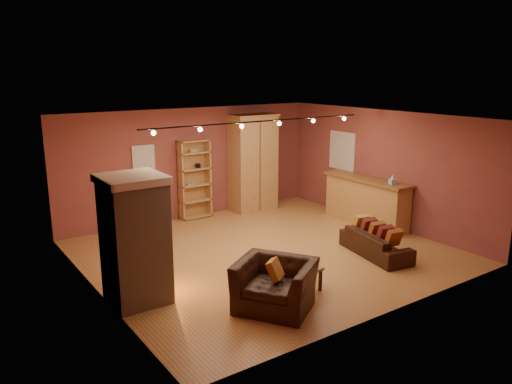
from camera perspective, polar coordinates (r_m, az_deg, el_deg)
floor at (r=10.52m, az=1.17°, el=-6.91°), size 7.00×7.00×0.00m
ceiling at (r=9.89m, az=1.25°, el=8.45°), size 7.00×7.00×0.00m
back_wall at (r=12.83m, az=-7.34°, el=3.27°), size 7.00×0.02×2.80m
left_wall at (r=8.61m, az=-18.04°, el=-2.55°), size 0.02×6.50×2.80m
right_wall at (r=12.45m, az=14.39°, el=2.63°), size 0.02×6.50×2.80m
fireplace at (r=8.30m, az=-13.61°, el=-5.31°), size 1.01×0.98×2.12m
back_window at (r=12.25m, az=-12.72°, el=3.26°), size 0.56×0.04×0.86m
bookcase at (r=12.80m, az=-7.15°, el=1.55°), size 0.83×0.32×2.02m
armoire at (r=13.41m, az=-0.34°, el=3.40°), size 1.27×0.72×2.59m
bar_counter at (r=12.55m, az=12.49°, el=-0.97°), size 0.64×2.43×1.16m
tissue_box at (r=11.86m, az=15.31°, el=1.29°), size 0.15×0.15×0.23m
right_window at (r=13.33m, az=9.84°, el=4.67°), size 0.05×0.90×1.00m
loveseat at (r=10.55m, az=13.54°, el=-5.21°), size 0.83×1.77×0.73m
armchair at (r=8.02m, az=2.19°, el=-9.70°), size 1.32×1.43×1.05m
coffee_table at (r=8.73m, az=5.21°, el=-8.90°), size 0.60×0.60×0.42m
track_rail at (r=10.06m, az=0.58°, el=7.90°), size 5.20×0.09×0.13m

